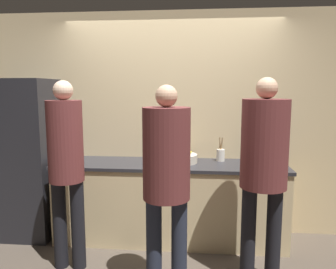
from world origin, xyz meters
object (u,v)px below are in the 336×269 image
object	(u,v)px
utensil_crock	(221,155)
cup_black	(262,158)
person_left	(66,161)
bottle_green	(250,157)
person_center	(166,171)
refrigerator	(25,158)
person_right	(264,159)
fruit_bowl	(183,158)

from	to	relation	value
utensil_crock	cup_black	bearing A→B (deg)	-0.99
person_left	bottle_green	distance (m)	1.90
person_center	refrigerator	bearing A→B (deg)	149.83
person_center	cup_black	distance (m)	1.52
refrigerator	bottle_green	xyz separation A→B (m)	(2.57, -0.01, 0.07)
refrigerator	person_left	distance (m)	1.05
refrigerator	bottle_green	bearing A→B (deg)	-0.32
person_right	cup_black	bearing A→B (deg)	80.16
person_right	fruit_bowl	xyz separation A→B (m)	(-0.74, 0.77, -0.17)
person_left	fruit_bowl	distance (m)	1.27
person_left	bottle_green	size ratio (longest dim) A/B	7.72
utensil_crock	bottle_green	world-z (taller)	utensil_crock
person_left	person_right	size ratio (longest dim) A/B	0.99
person_left	cup_black	xyz separation A→B (m)	(1.94, 0.83, -0.11)
person_left	cup_black	distance (m)	2.11
cup_black	utensil_crock	bearing A→B (deg)	179.01
person_center	person_left	bearing A→B (deg)	160.79
fruit_bowl	bottle_green	bearing A→B (deg)	-3.36
person_left	utensil_crock	size ratio (longest dim) A/B	6.54
person_left	utensil_crock	bearing A→B (deg)	29.62
utensil_crock	person_right	bearing A→B (deg)	-71.22
refrigerator	utensil_crock	xyz separation A→B (m)	(2.26, 0.16, 0.06)
person_center	cup_black	world-z (taller)	person_center
person_center	utensil_crock	world-z (taller)	person_center
fruit_bowl	person_right	bearing A→B (deg)	-46.49
refrigerator	utensil_crock	size ratio (longest dim) A/B	6.67
refrigerator	utensil_crock	distance (m)	2.27
person_center	fruit_bowl	size ratio (longest dim) A/B	5.28
person_left	person_center	distance (m)	1.03
fruit_bowl	person_center	bearing A→B (deg)	-94.16
person_right	cup_black	size ratio (longest dim) A/B	17.97
utensil_crock	cup_black	world-z (taller)	utensil_crock
refrigerator	fruit_bowl	world-z (taller)	refrigerator
person_left	utensil_crock	world-z (taller)	person_left
bottle_green	cup_black	world-z (taller)	bottle_green
refrigerator	utensil_crock	world-z (taller)	refrigerator
person_right	cup_black	distance (m)	0.92
fruit_bowl	cup_black	xyz separation A→B (m)	(0.89, 0.12, 0.00)
bottle_green	cup_black	xyz separation A→B (m)	(0.16, 0.16, -0.04)
person_right	utensil_crock	bearing A→B (deg)	108.78
bottle_green	cup_black	size ratio (longest dim) A/B	2.30
refrigerator	cup_black	world-z (taller)	refrigerator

